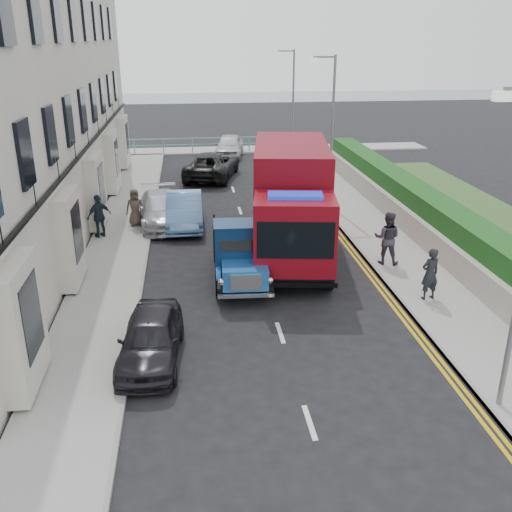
% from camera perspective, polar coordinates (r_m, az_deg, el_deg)
% --- Properties ---
extents(ground, '(120.00, 120.00, 0.00)m').
position_cam_1_polar(ground, '(14.46, 3.71, -11.48)').
color(ground, black).
rests_on(ground, ground).
extents(pavement_west, '(2.40, 38.00, 0.12)m').
position_cam_1_polar(pavement_west, '(22.50, -13.69, 0.48)').
color(pavement_west, gray).
rests_on(pavement_west, ground).
extents(pavement_east, '(2.60, 38.00, 0.12)m').
position_cam_1_polar(pavement_east, '(23.60, 12.48, 1.57)').
color(pavement_east, gray).
rests_on(pavement_east, ground).
extents(promenade, '(30.00, 2.50, 0.12)m').
position_cam_1_polar(promenade, '(41.73, -3.58, 10.51)').
color(promenade, gray).
rests_on(promenade, ground).
extents(sea_plane, '(120.00, 120.00, 0.00)m').
position_cam_1_polar(sea_plane, '(72.40, -5.15, 14.97)').
color(sea_plane, slate).
rests_on(sea_plane, ground).
extents(terrace_west, '(6.31, 30.20, 14.25)m').
position_cam_1_polar(terrace_west, '(25.94, -24.04, 18.12)').
color(terrace_west, beige).
rests_on(terrace_west, ground).
extents(garden_east, '(1.45, 28.00, 1.75)m').
position_cam_1_polar(garden_east, '(24.04, 16.95, 3.60)').
color(garden_east, '#B2AD9E').
rests_on(garden_east, ground).
extents(seafront_railing, '(13.00, 0.08, 1.11)m').
position_cam_1_polar(seafront_railing, '(40.85, -3.52, 11.02)').
color(seafront_railing, '#59B2A5').
rests_on(seafront_railing, ground).
extents(lamp_mid, '(1.23, 0.18, 7.00)m').
position_cam_1_polar(lamp_mid, '(27.02, 7.39, 12.97)').
color(lamp_mid, slate).
rests_on(lamp_mid, ground).
extents(lamp_far, '(1.23, 0.18, 7.00)m').
position_cam_1_polar(lamp_far, '(36.73, 3.54, 15.25)').
color(lamp_far, slate).
rests_on(lamp_far, ground).
extents(bedford_lorry, '(2.04, 4.72, 2.19)m').
position_cam_1_polar(bedford_lorry, '(18.68, -1.34, -0.10)').
color(bedford_lorry, black).
rests_on(bedford_lorry, ground).
extents(red_lorry, '(3.70, 8.03, 4.05)m').
position_cam_1_polar(red_lorry, '(21.06, 3.54, 5.65)').
color(red_lorry, black).
rests_on(red_lorry, ground).
extents(parked_car_front, '(1.75, 3.80, 1.26)m').
position_cam_1_polar(parked_car_front, '(14.84, -10.49, -8.07)').
color(parked_car_front, black).
rests_on(parked_car_front, ground).
extents(parked_car_mid, '(1.53, 4.32, 1.42)m').
position_cam_1_polar(parked_car_mid, '(24.97, -7.16, 4.57)').
color(parked_car_mid, '#6194D1').
rests_on(parked_car_mid, ground).
extents(parked_car_rear, '(2.34, 4.83, 1.36)m').
position_cam_1_polar(parked_car_rear, '(25.36, -9.43, 4.63)').
color(parked_car_rear, '#B0B0B5').
rests_on(parked_car_rear, ground).
extents(seafront_car_left, '(3.78, 5.90, 1.51)m').
position_cam_1_polar(seafront_car_left, '(33.58, -4.42, 9.07)').
color(seafront_car_left, black).
rests_on(seafront_car_left, ground).
extents(seafront_car_right, '(2.43, 4.49, 1.45)m').
position_cam_1_polar(seafront_car_right, '(39.68, -2.68, 10.94)').
color(seafront_car_right, silver).
rests_on(seafront_car_right, ground).
extents(pedestrian_east_near, '(0.68, 0.52, 1.67)m').
position_cam_1_polar(pedestrian_east_near, '(18.30, 17.01, -1.72)').
color(pedestrian_east_near, black).
rests_on(pedestrian_east_near, pavement_east).
extents(pedestrian_east_far, '(1.14, 1.03, 1.91)m').
position_cam_1_polar(pedestrian_east_far, '(20.75, 12.98, 1.76)').
color(pedestrian_east_far, '#38323D').
rests_on(pedestrian_east_far, pavement_east).
extents(pedestrian_west_near, '(1.09, 0.94, 1.76)m').
position_cam_1_polar(pedestrian_west_near, '(23.83, -15.40, 3.87)').
color(pedestrian_west_near, '#19222E').
rests_on(pedestrian_west_near, pavement_west).
extents(pedestrian_west_far, '(0.82, 0.58, 1.59)m').
position_cam_1_polar(pedestrian_west_far, '(25.00, -12.01, 4.78)').
color(pedestrian_west_far, '#483A33').
rests_on(pedestrian_west_far, pavement_west).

